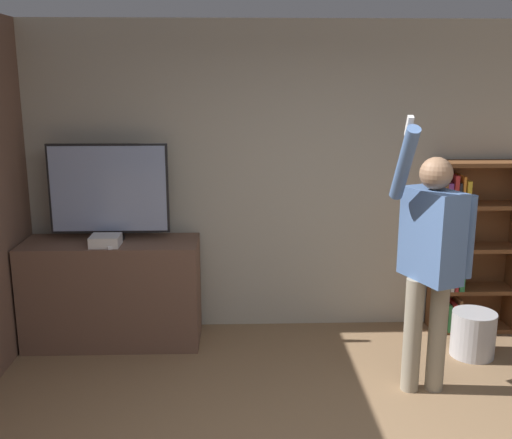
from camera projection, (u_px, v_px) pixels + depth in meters
The scene contains 8 objects.
wall_back at pixel (294, 179), 5.27m from camera, with size 6.62×0.06×2.70m.
tv_ledge at pixel (113, 292), 5.07m from camera, with size 1.46×0.54×0.89m.
television at pixel (109, 191), 4.94m from camera, with size 0.98×0.22×0.81m.
game_console at pixel (106, 241), 4.83m from camera, with size 0.24×0.21×0.09m.
remote_loose at pixel (108, 246), 4.79m from camera, with size 0.09×0.14×0.02m.
bookshelf at pixel (467, 250), 5.28m from camera, with size 0.74×0.28×1.53m.
person at pixel (431, 253), 4.14m from camera, with size 0.60×0.57×1.99m.
waste_bin at pixel (473, 334), 4.87m from camera, with size 0.35×0.35×0.37m.
Camera 1 is at (-0.50, -2.46, 2.21)m, focal length 42.00 mm.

